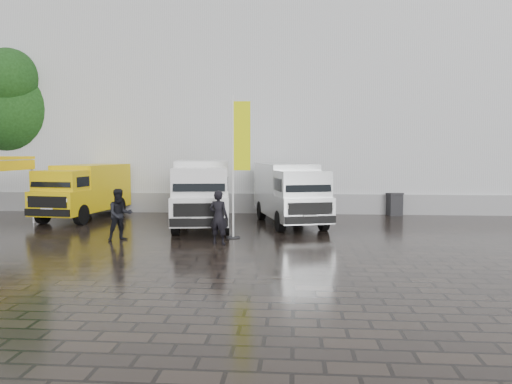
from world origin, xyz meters
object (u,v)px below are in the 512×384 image
van_yellow (83,192)px  van_white (202,194)px  flagpole (238,159)px  person_tent (120,215)px  van_silver (290,194)px  wheelie_bin (395,204)px  person_front (219,217)px

van_yellow → van_white: 6.24m
flagpole → person_tent: 4.60m
van_white → flagpole: bearing=-63.6°
flagpole → van_yellow: bearing=149.8°
van_silver → person_tent: van_silver is taller
wheelie_bin → person_front: person_front is taller
person_tent → van_white: bearing=20.2°
van_silver → person_tent: 7.35m
van_white → wheelie_bin: van_white is taller
person_front → wheelie_bin: bearing=-117.3°
person_front → person_tent: bearing=7.8°
van_silver → flagpole: size_ratio=1.17×
van_yellow → flagpole: size_ratio=1.06×
van_white → wheelie_bin: bearing=18.5°
van_white → person_front: van_white is taller
van_silver → person_tent: (-5.90, -4.37, -0.39)m
van_white → person_front: (1.26, -3.84, -0.46)m
person_front → person_tent: size_ratio=1.00×
van_white → person_tent: size_ratio=3.47×
van_white → flagpole: 3.47m
van_yellow → wheelie_bin: (14.62, 2.46, -0.70)m
van_silver → wheelie_bin: 6.16m
van_silver → person_front: size_ratio=3.27×
van_white → person_front: 4.07m
van_white → person_front: size_ratio=3.46×
person_tent → van_yellow: bearing=88.7°
van_yellow → wheelie_bin: size_ratio=4.88×
wheelie_bin → person_tent: 13.46m
van_white → van_silver: 3.73m
wheelie_bin → person_front: bearing=-143.4°
van_yellow → van_silver: (9.54, -0.95, 0.05)m
van_yellow → wheelie_bin: bearing=17.0°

